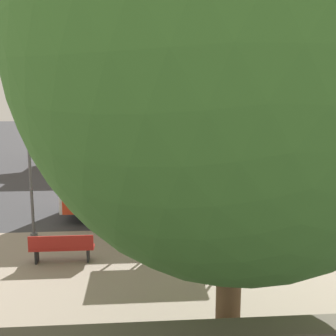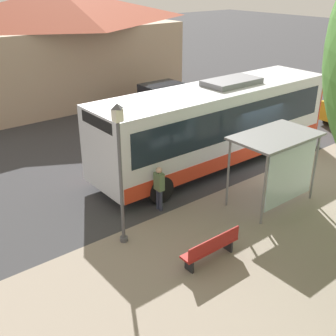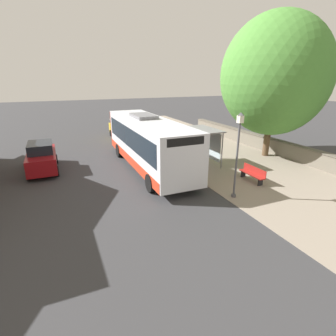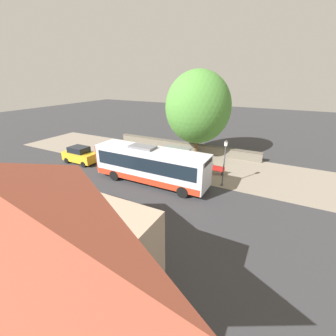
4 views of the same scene
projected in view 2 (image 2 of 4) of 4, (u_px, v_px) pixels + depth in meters
The scene contains 8 objects.
ground_plane at pixel (270, 171), 17.30m from camera, with size 120.00×120.00×0.00m, color #353538.
background_building at pixel (63, 44), 25.94m from camera, with size 7.64×14.05×6.63m.
bus at pixel (216, 123), 17.19m from camera, with size 2.74×10.89×3.50m.
bus_shelter at pixel (279, 148), 13.92m from camera, with size 1.85×3.00×2.54m.
pedestrian at pixel (159, 185), 14.06m from camera, with size 0.34×0.22×1.60m.
bench at pixel (211, 247), 11.64m from camera, with size 0.40×1.87×0.88m.
street_lamp_near at pixel (120, 165), 11.66m from camera, with size 0.28×0.28×4.30m.
parked_car_far_lane at pixel (160, 101), 23.44m from camera, with size 1.82×4.30×1.87m.
Camera 2 is at (-9.63, 13.03, 7.38)m, focal length 45.00 mm.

